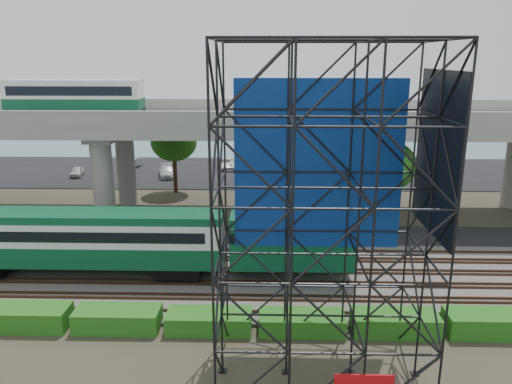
{
  "coord_description": "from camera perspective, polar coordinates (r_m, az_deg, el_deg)",
  "views": [
    {
      "loc": [
        4.18,
        -28.44,
        14.37
      ],
      "look_at": [
        3.26,
        6.0,
        4.99
      ],
      "focal_mm": 35.0,
      "sensor_mm": 36.0,
      "label": 1
    }
  ],
  "objects": [
    {
      "name": "trees",
      "position": [
        46.32,
        -9.54,
        4.06
      ],
      "size": [
        40.94,
        16.94,
        7.69
      ],
      "color": "#382314",
      "rests_on": "ground"
    },
    {
      "name": "commuter_train",
      "position": [
        34.14,
        -16.23,
        -5.08
      ],
      "size": [
        29.3,
        3.06,
        4.3
      ],
      "color": "black",
      "rests_on": "rail_tracks"
    },
    {
      "name": "overpass",
      "position": [
        45.16,
        -5.06,
        7.33
      ],
      "size": [
        80.0,
        12.0,
        12.4
      ],
      "color": "#9E9B93",
      "rests_on": "ground"
    },
    {
      "name": "rail_tracks",
      "position": [
        33.81,
        -5.8,
        -9.49
      ],
      "size": [
        90.0,
        9.52,
        0.16
      ],
      "color": "#472D1E",
      "rests_on": "ballast_bed"
    },
    {
      "name": "parking_lot",
      "position": [
        64.2,
        -2.25,
        2.32
      ],
      "size": [
        90.0,
        18.0,
        0.08
      ],
      "primitive_type": "cube",
      "color": "black",
      "rests_on": "ground"
    },
    {
      "name": "parked_cars",
      "position": [
        63.68,
        -1.12,
        2.84
      ],
      "size": [
        38.21,
        9.81,
        1.32
      ],
      "color": "#B8B8B8",
      "rests_on": "parking_lot"
    },
    {
      "name": "harbor_water",
      "position": [
        85.76,
        -1.29,
        5.59
      ],
      "size": [
        140.0,
        40.0,
        0.03
      ],
      "primitive_type": "cube",
      "color": "#466073",
      "rests_on": "ground"
    },
    {
      "name": "ground",
      "position": [
        32.14,
        -6.24,
        -11.43
      ],
      "size": [
        140.0,
        140.0,
        0.0
      ],
      "primitive_type": "plane",
      "color": "#474233",
      "rests_on": "ground"
    },
    {
      "name": "ballast_bed",
      "position": [
        33.88,
        -5.79,
        -9.77
      ],
      "size": [
        90.0,
        12.0,
        0.2
      ],
      "primitive_type": "cube",
      "color": "slate",
      "rests_on": "ground"
    },
    {
      "name": "hedge_strip",
      "position": [
        28.0,
        -5.35,
        -14.41
      ],
      "size": [
        34.6,
        1.8,
        1.2
      ],
      "color": "#185C15",
      "rests_on": "ground"
    },
    {
      "name": "scaffold_tower",
      "position": [
        21.73,
        7.77,
        -3.43
      ],
      "size": [
        9.36,
        6.36,
        15.0
      ],
      "color": "black",
      "rests_on": "ground"
    },
    {
      "name": "service_road",
      "position": [
        41.71,
        -4.34,
        -4.92
      ],
      "size": [
        90.0,
        5.0,
        0.08
      ],
      "primitive_type": "cube",
      "color": "black",
      "rests_on": "ground"
    },
    {
      "name": "suv",
      "position": [
        43.15,
        -15.28,
        -3.64
      ],
      "size": [
        5.49,
        2.86,
        1.48
      ],
      "primitive_type": "imported",
      "rotation": [
        0.0,
        0.0,
        1.49
      ],
      "color": "black",
      "rests_on": "service_road"
    }
  ]
}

